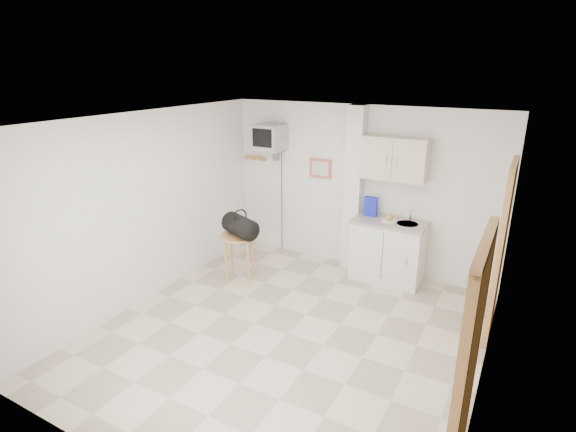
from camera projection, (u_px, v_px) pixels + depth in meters
The scene contains 7 objects.
ground at pixel (288, 334), 5.33m from camera, with size 4.50×4.50×0.00m, color beige.
room_envelope at pixel (311, 212), 4.80m from camera, with size 4.24×4.54×2.55m.
kitchenette at pixel (390, 228), 6.47m from camera, with size 1.03×0.58×2.10m.
crt_television at pixel (269, 138), 7.05m from camera, with size 0.44×0.45×2.15m.
round_table at pixel (239, 242), 6.50m from camera, with size 0.54×0.54×0.71m.
duffel_bag at pixel (240, 226), 6.37m from camera, with size 0.62×0.49×0.40m.
water_bottle at pixel (456, 410), 3.94m from camera, with size 0.12×0.12×0.35m.
Camera 1 is at (2.23, -4.02, 3.04)m, focal length 28.00 mm.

